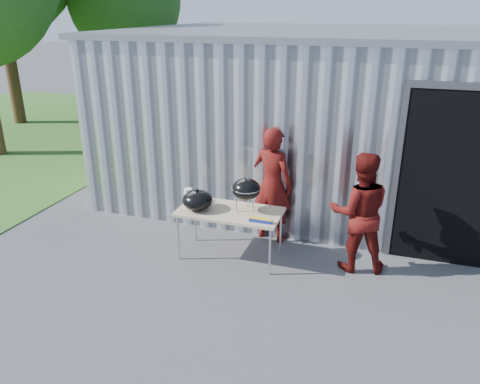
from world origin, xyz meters
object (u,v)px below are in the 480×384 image
(kettle_grill, at_px, (246,183))
(person_cook, at_px, (272,185))
(folding_table, at_px, (230,213))
(person_bystander, at_px, (359,212))

(kettle_grill, bearing_deg, person_cook, 73.76)
(folding_table, height_order, person_cook, person_cook)
(kettle_grill, xyz_separation_m, person_cook, (0.20, 0.70, -0.26))
(folding_table, xyz_separation_m, kettle_grill, (0.22, 0.08, 0.46))
(folding_table, bearing_deg, kettle_grill, 19.53)
(folding_table, distance_m, kettle_grill, 0.52)
(kettle_grill, xyz_separation_m, person_bystander, (1.58, 0.19, -0.32))
(folding_table, relative_size, person_bystander, 0.87)
(person_cook, xyz_separation_m, person_bystander, (1.37, -0.51, -0.06))
(folding_table, distance_m, person_cook, 0.91)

